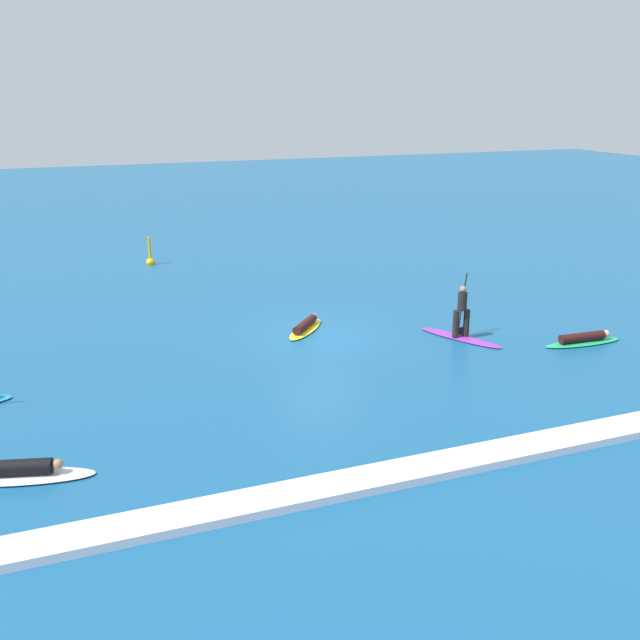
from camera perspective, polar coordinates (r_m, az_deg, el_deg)
ground_plane at (r=24.13m, az=0.00°, el=-1.13°), size 120.00×120.00×0.00m
surfer_on_purple_board at (r=24.04m, az=10.75°, el=-0.35°), size 1.81×2.96×2.10m
surfer_on_yellow_board at (r=24.52m, az=-1.11°, el=-0.50°), size 2.06×2.22×0.37m
surfer_on_green_board at (r=24.66m, az=19.52°, el=-1.42°), size 2.73×0.75×0.37m
surfer_on_white_board at (r=16.70m, az=-22.26°, el=-10.75°), size 3.26×1.57×0.43m
marker_buoy at (r=34.66m, az=-12.86°, el=4.52°), size 0.40×0.40×1.37m
wave_crest at (r=16.53m, az=12.04°, el=-10.27°), size 25.51×0.90×0.18m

